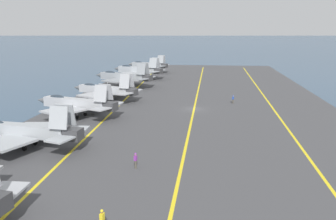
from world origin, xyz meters
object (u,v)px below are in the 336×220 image
object	(u,v)px
parked_jet_eighth	(148,65)
crew_blue_vest	(233,99)
parked_jet_third	(23,131)
parked_jet_seventh	(138,70)
parked_jet_fourth	(77,103)
parked_jet_fifth	(105,90)
parked_jet_sixth	(124,77)
crew_purple_vest	(136,160)
crew_yellow_vest	(102,219)

from	to	relation	value
parked_jet_eighth	crew_blue_vest	bearing A→B (deg)	-152.50
parked_jet_third	parked_jet_seventh	bearing A→B (deg)	-1.08
parked_jet_fourth	parked_jet_fifth	size ratio (longest dim) A/B	1.02
parked_jet_fifth	parked_jet_sixth	size ratio (longest dim) A/B	0.94
parked_jet_third	parked_jet_fifth	world-z (taller)	parked_jet_fifth
crew_purple_vest	parked_jet_eighth	bearing A→B (deg)	9.04
parked_jet_eighth	crew_purple_vest	bearing A→B (deg)	-170.96
parked_jet_fourth	parked_jet_eighth	world-z (taller)	parked_jet_eighth
parked_jet_third	parked_jet_sixth	size ratio (longest dim) A/B	1.00
crew_purple_vest	crew_yellow_vest	size ratio (longest dim) A/B	1.01
parked_jet_seventh	crew_purple_vest	bearing A→B (deg)	-168.71
crew_blue_vest	parked_jet_fourth	bearing A→B (deg)	118.68
parked_jet_eighth	crew_yellow_vest	size ratio (longest dim) A/B	8.64
parked_jet_third	crew_yellow_vest	bearing A→B (deg)	-138.29
crew_purple_vest	crew_yellow_vest	xyz separation A→B (m)	(-12.40, -0.09, -0.01)
parked_jet_fifth	crew_yellow_vest	size ratio (longest dim) A/B	9.08
crew_blue_vest	parked_jet_third	bearing A→B (deg)	138.28
parked_jet_third	parked_jet_fourth	size ratio (longest dim) A/B	1.05
parked_jet_fifth	parked_jet_eighth	world-z (taller)	parked_jet_eighth
crew_purple_vest	parked_jet_third	bearing A→B (deg)	71.48
parked_jet_fifth	parked_jet_eighth	bearing A→B (deg)	-0.30
parked_jet_seventh	parked_jet_eighth	size ratio (longest dim) A/B	1.12
parked_jet_eighth	crew_yellow_vest	distance (m)	101.18
parked_jet_fourth	parked_jet_third	bearing A→B (deg)	177.40
parked_jet_eighth	crew_purple_vest	xyz separation A→B (m)	(-87.79, -13.96, -1.69)
parked_jet_third	crew_purple_vest	size ratio (longest dim) A/B	9.62
crew_purple_vest	crew_blue_vest	bearing A→B (deg)	-18.82
crew_blue_vest	parked_jet_eighth	bearing A→B (deg)	27.50
parked_jet_third	parked_jet_fourth	world-z (taller)	parked_jet_fourth
parked_jet_fourth	crew_yellow_vest	xyz separation A→B (m)	(-34.24, -14.96, -1.41)
parked_jet_fourth	parked_jet_fifth	bearing A→B (deg)	-2.46
crew_yellow_vest	parked_jet_fourth	bearing A→B (deg)	23.61
parked_jet_fifth	parked_jet_eighth	distance (m)	50.99
parked_jet_eighth	crew_purple_vest	world-z (taller)	parked_jet_eighth
parked_jet_third	crew_yellow_vest	size ratio (longest dim) A/B	9.70
parked_jet_seventh	parked_jet_fourth	bearing A→B (deg)	179.42
parked_jet_sixth	parked_jet_eighth	size ratio (longest dim) A/B	1.12
parked_jet_third	crew_blue_vest	distance (m)	42.37
parked_jet_third	parked_jet_seventh	size ratio (longest dim) A/B	1.00
parked_jet_sixth	crew_yellow_vest	size ratio (longest dim) A/B	9.69
parked_jet_fifth	crew_purple_vest	bearing A→B (deg)	-158.86
parked_jet_third	crew_purple_vest	xyz separation A→B (m)	(-5.23, -15.62, -1.26)
parked_jet_sixth	crew_blue_vest	size ratio (longest dim) A/B	9.94
parked_jet_fourth	parked_jet_sixth	distance (m)	33.23
parked_jet_fourth	parked_jet_eighth	xyz separation A→B (m)	(65.95, -0.91, 0.29)
parked_jet_sixth	crew_blue_vest	world-z (taller)	parked_jet_sixth
parked_jet_fourth	crew_blue_vest	distance (m)	31.30
parked_jet_sixth	parked_jet_seventh	world-z (taller)	parked_jet_seventh
parked_jet_sixth	crew_purple_vest	xyz separation A→B (m)	(-55.06, -14.74, -1.77)
parked_jet_fourth	parked_jet_fifth	xyz separation A→B (m)	(14.96, -0.64, -0.12)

